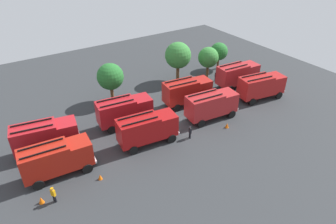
# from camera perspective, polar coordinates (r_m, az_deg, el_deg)

# --- Properties ---
(ground_plane) EXTENTS (66.68, 66.68, 0.00)m
(ground_plane) POSITION_cam_1_polar(r_m,az_deg,el_deg) (40.37, 0.00, -1.69)
(ground_plane) COLOR #2D3033
(fire_truck_0) EXTENTS (7.37, 3.20, 3.88)m
(fire_truck_0) POSITION_cam_1_polar(r_m,az_deg,el_deg) (32.99, -20.38, -8.18)
(fire_truck_0) COLOR #A71C11
(fire_truck_0) RESTS_ON ground
(fire_truck_1) EXTENTS (7.43, 3.40, 3.88)m
(fire_truck_1) POSITION_cam_1_polar(r_m,az_deg,el_deg) (35.29, -4.00, -3.06)
(fire_truck_1) COLOR #9B1011
(fire_truck_1) RESTS_ON ground
(fire_truck_2) EXTENTS (7.41, 3.35, 3.88)m
(fire_truck_2) POSITION_cam_1_polar(r_m,az_deg,el_deg) (40.20, 8.19, 1.41)
(fire_truck_2) COLOR #A51F21
(fire_truck_2) RESTS_ON ground
(fire_truck_3) EXTENTS (7.50, 3.70, 3.88)m
(fire_truck_3) POSITION_cam_1_polar(r_m,az_deg,el_deg) (46.71, 17.22, 4.78)
(fire_truck_3) COLOR #A41919
(fire_truck_3) RESTS_ON ground
(fire_truck_4) EXTENTS (7.51, 3.71, 3.88)m
(fire_truck_4) POSITION_cam_1_polar(r_m,az_deg,el_deg) (36.68, -22.24, -4.19)
(fire_truck_4) COLOR #AC181F
(fire_truck_4) RESTS_ON ground
(fire_truck_5) EXTENTS (7.43, 3.40, 3.88)m
(fire_truck_5) POSITION_cam_1_polar(r_m,az_deg,el_deg) (38.95, -8.27, 0.33)
(fire_truck_5) COLOR #A4161C
(fire_truck_5) RESTS_ON ground
(fire_truck_6) EXTENTS (7.42, 3.37, 3.88)m
(fire_truck_6) POSITION_cam_1_polar(r_m,az_deg,el_deg) (43.32, 3.63, 4.05)
(fire_truck_6) COLOR #A01914
(fire_truck_6) RESTS_ON ground
(fire_truck_7) EXTENTS (7.35, 3.15, 3.88)m
(fire_truck_7) POSITION_cam_1_polar(r_m,az_deg,el_deg) (49.64, 13.04, 7.04)
(fire_truck_7) COLOR #A62023
(fire_truck_7) RESTS_ON ground
(firefighter_0) EXTENTS (0.48, 0.43, 1.65)m
(firefighter_0) POSITION_cam_1_polar(r_m,az_deg,el_deg) (51.29, 9.08, 6.78)
(firefighter_0) COLOR black
(firefighter_0) RESTS_ON ground
(firefighter_1) EXTENTS (0.34, 0.47, 1.66)m
(firefighter_1) POSITION_cam_1_polar(r_m,az_deg,el_deg) (36.82, 4.19, -3.73)
(firefighter_1) COLOR black
(firefighter_1) RESTS_ON ground
(firefighter_2) EXTENTS (0.31, 0.45, 1.80)m
(firefighter_2) POSITION_cam_1_polar(r_m,az_deg,el_deg) (53.38, 16.40, 7.00)
(firefighter_2) COLOR black
(firefighter_2) RESTS_ON ground
(firefighter_3) EXTENTS (0.43, 0.48, 1.76)m
(firefighter_3) POSITION_cam_1_polar(r_m,az_deg,el_deg) (30.96, -20.87, -14.32)
(firefighter_3) COLOR black
(firefighter_3) RESTS_ON ground
(tree_0) EXTENTS (3.83, 3.83, 5.94)m
(tree_0) POSITION_cam_1_polar(r_m,az_deg,el_deg) (43.86, -10.87, 6.57)
(tree_0) COLOR brown
(tree_0) RESTS_ON ground
(tree_1) EXTENTS (4.26, 4.26, 6.60)m
(tree_1) POSITION_cam_1_polar(r_m,az_deg,el_deg) (49.46, 1.90, 10.64)
(tree_1) COLOR brown
(tree_1) RESTS_ON ground
(tree_2) EXTENTS (3.42, 3.42, 5.30)m
(tree_2) POSITION_cam_1_polar(r_m,az_deg,el_deg) (51.45, 7.63, 10.19)
(tree_2) COLOR brown
(tree_2) RESTS_ON ground
(tree_3) EXTENTS (3.12, 3.12, 4.84)m
(tree_3) POSITION_cam_1_polar(r_m,az_deg,el_deg) (55.23, 9.61, 11.21)
(tree_3) COLOR brown
(tree_3) RESTS_ON ground
(traffic_cone_0) EXTENTS (0.47, 0.47, 0.66)m
(traffic_cone_0) POSITION_cam_1_polar(r_m,az_deg,el_deg) (39.63, 11.10, -2.50)
(traffic_cone_0) COLOR #F2600C
(traffic_cone_0) RESTS_ON ground
(traffic_cone_1) EXTENTS (0.44, 0.44, 0.62)m
(traffic_cone_1) POSITION_cam_1_polar(r_m,az_deg,el_deg) (32.39, -12.72, -11.88)
(traffic_cone_1) COLOR #F2600C
(traffic_cone_1) RESTS_ON ground
(traffic_cone_2) EXTENTS (0.50, 0.50, 0.72)m
(traffic_cone_2) POSITION_cam_1_polar(r_m,az_deg,el_deg) (31.75, -22.87, -15.11)
(traffic_cone_2) COLOR #F2600C
(traffic_cone_2) RESTS_ON ground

